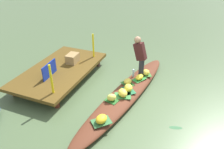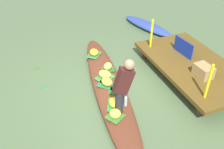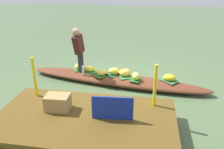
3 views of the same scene
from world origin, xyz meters
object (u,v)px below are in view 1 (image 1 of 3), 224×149
(market_banner, at_px, (49,70))
(banana_bunch_6, at_px, (139,77))
(banana_bunch_2, at_px, (123,93))
(produce_crate, at_px, (73,58))
(vendor_boat, at_px, (126,94))
(banana_bunch_1, at_px, (112,97))
(banana_bunch_4, at_px, (128,88))
(banana_bunch_3, at_px, (128,81))
(banana_bunch_0, at_px, (101,119))
(vendor_person, at_px, (140,54))
(water_bottle, at_px, (133,73))
(banana_bunch_5, at_px, (146,72))

(market_banner, bearing_deg, banana_bunch_6, -71.31)
(banana_bunch_2, height_order, produce_crate, produce_crate)
(banana_bunch_2, height_order, market_banner, market_banner)
(vendor_boat, relative_size, market_banner, 7.04)
(banana_bunch_1, distance_m, banana_bunch_4, 0.66)
(banana_bunch_3, bearing_deg, banana_bunch_1, 172.34)
(banana_bunch_0, height_order, vendor_person, vendor_person)
(vendor_person, bearing_deg, water_bottle, 135.53)
(banana_bunch_2, bearing_deg, water_bottle, 2.73)
(banana_bunch_6, bearing_deg, banana_bunch_4, 170.98)
(banana_bunch_2, relative_size, banana_bunch_5, 1.34)
(banana_bunch_4, bearing_deg, banana_bunch_6, -9.02)
(banana_bunch_1, bearing_deg, banana_bunch_0, -173.69)
(banana_bunch_4, bearing_deg, banana_bunch_5, -11.68)
(banana_bunch_5, bearing_deg, vendor_person, 114.38)
(banana_bunch_2, distance_m, banana_bunch_4, 0.30)
(water_bottle, bearing_deg, banana_bunch_4, -172.02)
(banana_bunch_5, relative_size, market_banner, 0.33)
(banana_bunch_3, bearing_deg, banana_bunch_4, -157.95)
(banana_bunch_3, height_order, banana_bunch_4, banana_bunch_4)
(banana_bunch_2, xyz_separation_m, banana_bunch_5, (1.35, -0.28, -0.01))
(banana_bunch_4, bearing_deg, banana_bunch_1, 157.05)
(banana_bunch_5, relative_size, water_bottle, 1.01)
(market_banner, bearing_deg, banana_bunch_5, -65.99)
(vendor_person, relative_size, produce_crate, 2.83)
(vendor_person, distance_m, market_banner, 2.72)
(banana_bunch_2, bearing_deg, produce_crate, 64.89)
(water_bottle, bearing_deg, banana_bunch_0, 178.81)
(banana_bunch_2, xyz_separation_m, banana_bunch_6, (1.01, -0.17, -0.03))
(banana_bunch_3, distance_m, banana_bunch_4, 0.35)
(banana_bunch_5, xyz_separation_m, banana_bunch_6, (-0.34, 0.10, -0.01))
(vendor_boat, height_order, banana_bunch_2, banana_bunch_2)
(banana_bunch_2, xyz_separation_m, vendor_person, (1.26, -0.08, 0.60))
(water_bottle, distance_m, market_banner, 2.52)
(banana_bunch_6, bearing_deg, banana_bunch_3, 147.79)
(vendor_boat, distance_m, market_banner, 2.35)
(banana_bunch_4, bearing_deg, banana_bunch_3, 22.05)
(water_bottle, bearing_deg, produce_crate, 93.46)
(banana_bunch_4, relative_size, banana_bunch_6, 0.96)
(produce_crate, bearing_deg, banana_bunch_0, -136.65)
(banana_bunch_2, bearing_deg, banana_bunch_4, -11.71)
(vendor_boat, height_order, vendor_person, vendor_person)
(banana_bunch_4, xyz_separation_m, vendor_person, (0.96, -0.02, 0.60))
(banana_bunch_0, distance_m, water_bottle, 2.27)
(banana_bunch_0, bearing_deg, banana_bunch_5, -8.65)
(banana_bunch_0, xyz_separation_m, banana_bunch_1, (0.84, 0.09, 0.01))
(banana_bunch_0, distance_m, banana_bunch_1, 0.85)
(banana_bunch_6, bearing_deg, banana_bunch_2, 170.18)
(vendor_person, relative_size, water_bottle, 5.34)
(banana_bunch_6, xyz_separation_m, water_bottle, (0.11, 0.23, 0.04))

